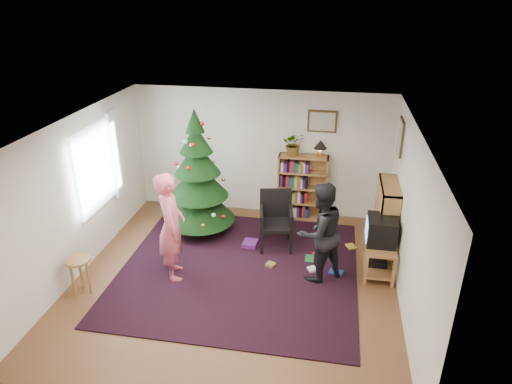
% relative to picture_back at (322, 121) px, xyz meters
% --- Properties ---
extents(floor, '(5.00, 5.00, 0.00)m').
position_rel_picture_back_xyz_m(floor, '(-1.15, -2.48, -1.95)').
color(floor, brown).
rests_on(floor, ground).
extents(ceiling, '(5.00, 5.00, 0.00)m').
position_rel_picture_back_xyz_m(ceiling, '(-1.15, -2.48, 0.55)').
color(ceiling, white).
rests_on(ceiling, wall_back).
extents(wall_back, '(5.00, 0.02, 2.50)m').
position_rel_picture_back_xyz_m(wall_back, '(-1.15, 0.02, -0.70)').
color(wall_back, silver).
rests_on(wall_back, floor).
extents(wall_front, '(5.00, 0.02, 2.50)m').
position_rel_picture_back_xyz_m(wall_front, '(-1.15, -4.97, -0.70)').
color(wall_front, silver).
rests_on(wall_front, floor).
extents(wall_left, '(0.02, 5.00, 2.50)m').
position_rel_picture_back_xyz_m(wall_left, '(-3.65, -2.48, -0.70)').
color(wall_left, silver).
rests_on(wall_left, floor).
extents(wall_right, '(0.02, 5.00, 2.50)m').
position_rel_picture_back_xyz_m(wall_right, '(1.35, -2.48, -0.70)').
color(wall_right, silver).
rests_on(wall_right, floor).
extents(rug, '(3.80, 3.60, 0.02)m').
position_rel_picture_back_xyz_m(rug, '(-1.15, -2.17, -1.94)').
color(rug, black).
rests_on(rug, floor).
extents(window_pane, '(0.04, 1.20, 1.40)m').
position_rel_picture_back_xyz_m(window_pane, '(-3.62, -1.88, -0.45)').
color(window_pane, silver).
rests_on(window_pane, wall_left).
extents(curtain, '(0.06, 0.35, 1.60)m').
position_rel_picture_back_xyz_m(curtain, '(-3.58, -1.18, -0.45)').
color(curtain, silver).
rests_on(curtain, wall_left).
extents(picture_back, '(0.55, 0.03, 0.42)m').
position_rel_picture_back_xyz_m(picture_back, '(0.00, 0.00, 0.00)').
color(picture_back, '#4C3319').
rests_on(picture_back, wall_back).
extents(picture_right, '(0.03, 0.50, 0.60)m').
position_rel_picture_back_xyz_m(picture_right, '(1.33, -0.73, 0.00)').
color(picture_right, '#4C3319').
rests_on(picture_right, wall_right).
extents(christmas_tree, '(1.30, 1.30, 2.36)m').
position_rel_picture_back_xyz_m(christmas_tree, '(-2.13, -1.03, -0.97)').
color(christmas_tree, '#3F2816').
rests_on(christmas_tree, rug).
extents(bookshelf_back, '(0.95, 0.30, 1.30)m').
position_rel_picture_back_xyz_m(bookshelf_back, '(-0.30, -0.14, -1.29)').
color(bookshelf_back, '#A07239').
rests_on(bookshelf_back, floor).
extents(bookshelf_right, '(0.30, 0.95, 1.30)m').
position_rel_picture_back_xyz_m(bookshelf_right, '(1.19, -1.25, -1.29)').
color(bookshelf_right, '#A07239').
rests_on(bookshelf_right, floor).
extents(tv_stand, '(0.48, 0.86, 0.55)m').
position_rel_picture_back_xyz_m(tv_stand, '(1.07, -1.84, -1.63)').
color(tv_stand, '#A07239').
rests_on(tv_stand, floor).
extents(crt_tv, '(0.46, 0.49, 0.43)m').
position_rel_picture_back_xyz_m(crt_tv, '(1.07, -1.84, -1.19)').
color(crt_tv, black).
rests_on(crt_tv, tv_stand).
extents(armchair, '(0.65, 0.66, 1.02)m').
position_rel_picture_back_xyz_m(armchair, '(-0.65, -1.27, -1.40)').
color(armchair, black).
rests_on(armchair, rug).
extents(stool, '(0.36, 0.36, 0.59)m').
position_rel_picture_back_xyz_m(stool, '(-3.35, -3.19, -1.49)').
color(stool, '#A07239').
rests_on(stool, floor).
extents(person_standing, '(0.63, 0.75, 1.77)m').
position_rel_picture_back_xyz_m(person_standing, '(-2.13, -2.51, -1.06)').
color(person_standing, '#CC5164').
rests_on(person_standing, rug).
extents(person_by_chair, '(1.00, 0.97, 1.63)m').
position_rel_picture_back_xyz_m(person_by_chair, '(0.13, -2.17, -1.14)').
color(person_by_chair, black).
rests_on(person_by_chair, rug).
extents(potted_plant, '(0.45, 0.41, 0.45)m').
position_rel_picture_back_xyz_m(potted_plant, '(-0.50, -0.14, -0.42)').
color(potted_plant, gray).
rests_on(potted_plant, bookshelf_back).
extents(table_lamp, '(0.25, 0.25, 0.33)m').
position_rel_picture_back_xyz_m(table_lamp, '(-0.00, -0.14, -0.42)').
color(table_lamp, '#A57F33').
rests_on(table_lamp, bookshelf_back).
extents(floor_clutter, '(1.97, 1.04, 0.08)m').
position_rel_picture_back_xyz_m(floor_clutter, '(-0.07, -1.71, -1.91)').
color(floor_clutter, '#A51E19').
rests_on(floor_clutter, rug).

